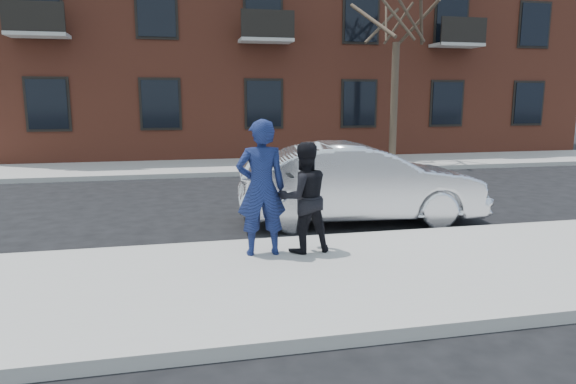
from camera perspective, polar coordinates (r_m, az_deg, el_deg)
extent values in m
plane|color=black|center=(7.58, 13.91, -8.41)|extent=(100.00, 100.00, 0.00)
cube|color=#9B9792|center=(7.35, 14.81, -8.44)|extent=(50.00, 3.50, 0.15)
cube|color=#999691|center=(8.91, 9.51, -4.91)|extent=(50.00, 0.10, 0.15)
cube|color=#9B9792|center=(18.10, -2.02, 2.97)|extent=(50.00, 3.50, 0.15)
cube|color=#999691|center=(16.35, -0.87, 2.18)|extent=(50.00, 0.10, 0.15)
cube|color=brown|center=(25.23, -0.36, 18.56)|extent=(24.00, 10.00, 12.00)
cube|color=black|center=(19.80, -25.18, 8.81)|extent=(1.30, 0.06, 1.70)
cube|color=black|center=(20.63, 7.92, 9.70)|extent=(1.30, 0.06, 1.70)
cube|color=black|center=(24.34, 25.16, 8.92)|extent=(1.30, 0.06, 1.70)
cube|color=black|center=(20.03, -25.91, 17.97)|extent=(1.30, 0.06, 1.70)
cube|color=black|center=(20.85, 8.15, 18.53)|extent=(1.30, 0.06, 1.70)
cube|color=black|center=(24.52, 25.75, 16.39)|extent=(1.30, 0.06, 1.70)
cylinder|color=#31261D|center=(19.06, 11.70, 9.69)|extent=(0.26, 0.26, 4.20)
imported|color=silver|center=(10.08, 7.93, 0.98)|extent=(4.83, 2.07, 1.55)
imported|color=navy|center=(7.37, -3.00, 0.46)|extent=(0.73, 0.49, 1.97)
cube|color=black|center=(7.54, -3.63, 2.35)|extent=(0.07, 0.13, 0.08)
imported|color=black|center=(7.53, 1.76, -0.63)|extent=(0.86, 0.71, 1.63)
cube|color=black|center=(7.59, 0.23, 1.86)|extent=(0.11, 0.15, 0.06)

